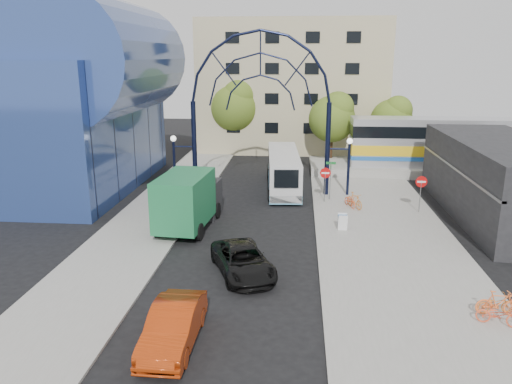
# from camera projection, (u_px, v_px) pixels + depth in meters

# --- Properties ---
(ground) EXTENTS (120.00, 120.00, 0.00)m
(ground) POSITION_uv_depth(u_px,v_px,m) (238.00, 269.00, 24.79)
(ground) COLOR black
(ground) RESTS_ON ground
(sidewalk_east) EXTENTS (8.00, 56.00, 0.12)m
(sidewalk_east) POSITION_uv_depth(u_px,v_px,m) (388.00, 244.00, 27.95)
(sidewalk_east) COLOR gray
(sidewalk_east) RESTS_ON ground
(plaza_west) EXTENTS (5.00, 50.00, 0.12)m
(plaza_west) POSITION_uv_depth(u_px,v_px,m) (146.00, 225.00, 31.08)
(plaza_west) COLOR gray
(plaza_west) RESTS_ON ground
(gateway_arch) EXTENTS (13.64, 0.44, 12.10)m
(gateway_arch) POSITION_uv_depth(u_px,v_px,m) (260.00, 80.00, 35.97)
(gateway_arch) COLOR black
(gateway_arch) RESTS_ON ground
(stop_sign) EXTENTS (0.80, 0.07, 2.50)m
(stop_sign) POSITION_uv_depth(u_px,v_px,m) (325.00, 176.00, 35.39)
(stop_sign) COLOR slate
(stop_sign) RESTS_ON sidewalk_east
(do_not_enter_sign) EXTENTS (0.76, 0.07, 2.48)m
(do_not_enter_sign) POSITION_uv_depth(u_px,v_px,m) (421.00, 185.00, 32.95)
(do_not_enter_sign) COLOR slate
(do_not_enter_sign) RESTS_ON sidewalk_east
(street_name_sign) EXTENTS (0.70, 0.70, 2.80)m
(street_name_sign) POSITION_uv_depth(u_px,v_px,m) (331.00, 172.00, 35.89)
(street_name_sign) COLOR slate
(street_name_sign) RESTS_ON sidewalk_east
(sandwich_board) EXTENTS (0.55, 0.61, 0.99)m
(sandwich_board) POSITION_uv_depth(u_px,v_px,m) (343.00, 220.00, 29.87)
(sandwich_board) COLOR white
(sandwich_board) RESTS_ON sidewalk_east
(transit_hall) EXTENTS (16.50, 18.00, 14.50)m
(transit_hall) POSITION_uv_depth(u_px,v_px,m) (65.00, 103.00, 38.71)
(transit_hall) COLOR #2C4487
(transit_hall) RESTS_ON ground
(commercial_block_east) EXTENTS (6.00, 16.00, 5.00)m
(commercial_block_east) POSITION_uv_depth(u_px,v_px,m) (500.00, 179.00, 32.39)
(commercial_block_east) COLOR black
(commercial_block_east) RESTS_ON ground
(apartment_block) EXTENTS (20.00, 12.10, 14.00)m
(apartment_block) POSITION_uv_depth(u_px,v_px,m) (292.00, 85.00, 56.37)
(apartment_block) COLOR tan
(apartment_block) RESTS_ON ground
(train_platform) EXTENTS (32.00, 5.00, 0.80)m
(train_platform) POSITION_uv_depth(u_px,v_px,m) (492.00, 171.00, 44.14)
(train_platform) COLOR gray
(train_platform) RESTS_ON ground
(train_car) EXTENTS (25.10, 3.05, 4.20)m
(train_car) POSITION_uv_depth(u_px,v_px,m) (496.00, 143.00, 43.48)
(train_car) COLOR #B7B7BC
(train_car) RESTS_ON train_platform
(tree_north_a) EXTENTS (4.48, 4.48, 7.00)m
(tree_north_a) POSITION_uv_depth(u_px,v_px,m) (333.00, 116.00, 47.97)
(tree_north_a) COLOR #382314
(tree_north_a) RESTS_ON ground
(tree_north_b) EXTENTS (5.12, 5.12, 8.00)m
(tree_north_b) POSITION_uv_depth(u_px,v_px,m) (235.00, 105.00, 52.47)
(tree_north_b) COLOR #382314
(tree_north_b) RESTS_ON ground
(tree_north_c) EXTENTS (4.16, 4.16, 6.50)m
(tree_north_c) POSITION_uv_depth(u_px,v_px,m) (393.00, 118.00, 49.47)
(tree_north_c) COLOR #382314
(tree_north_c) RESTS_ON ground
(city_bus) EXTENTS (3.06, 10.61, 2.88)m
(city_bus) POSITION_uv_depth(u_px,v_px,m) (283.00, 170.00, 39.53)
(city_bus) COLOR silver
(city_bus) RESTS_ON ground
(green_truck) EXTENTS (3.14, 7.14, 3.51)m
(green_truck) POSITION_uv_depth(u_px,v_px,m) (189.00, 200.00, 30.48)
(green_truck) COLOR black
(green_truck) RESTS_ON ground
(black_suv) EXTENTS (4.01, 5.53, 1.40)m
(black_suv) POSITION_uv_depth(u_px,v_px,m) (243.00, 261.00, 24.06)
(black_suv) COLOR black
(black_suv) RESTS_ON ground
(red_sedan) EXTENTS (1.68, 4.69, 1.54)m
(red_sedan) POSITION_uv_depth(u_px,v_px,m) (173.00, 326.00, 18.13)
(red_sedan) COLOR #A52F0A
(red_sedan) RESTS_ON ground
(bike_near_a) EXTENTS (1.07, 1.71, 0.85)m
(bike_near_a) POSITION_uv_depth(u_px,v_px,m) (350.00, 201.00, 34.54)
(bike_near_a) COLOR #F36030
(bike_near_a) RESTS_ON sidewalk_east
(bike_near_b) EXTENTS (1.28, 1.82, 1.08)m
(bike_near_b) POSITION_uv_depth(u_px,v_px,m) (355.00, 200.00, 34.20)
(bike_near_b) COLOR orange
(bike_near_b) RESTS_ON sidewalk_east
(bike_far_a) EXTENTS (1.74, 1.04, 0.86)m
(bike_far_a) POSITION_uv_depth(u_px,v_px,m) (499.00, 315.00, 19.33)
(bike_far_a) COLOR #EA542E
(bike_far_a) RESTS_ON sidewalk_east
(bike_far_b) EXTENTS (1.78, 0.54, 1.07)m
(bike_far_b) POSITION_uv_depth(u_px,v_px,m) (498.00, 303.00, 20.03)
(bike_far_b) COLOR orange
(bike_far_b) RESTS_ON sidewalk_east
(bike_far_c) EXTENTS (1.59, 0.77, 0.80)m
(bike_far_c) POSITION_uv_depth(u_px,v_px,m) (496.00, 304.00, 20.27)
(bike_far_c) COLOR orange
(bike_far_c) RESTS_ON sidewalk_east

